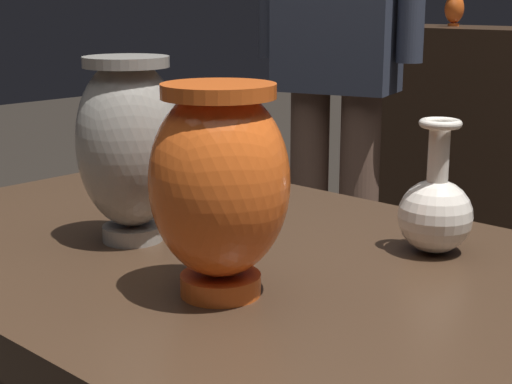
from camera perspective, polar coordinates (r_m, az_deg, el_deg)
name	(u,v)px	position (r m, az deg, el deg)	size (l,w,h in m)	color
vase_centerpiece	(219,182)	(0.79, -2.73, 0.73)	(0.14, 0.14, 0.22)	#E55B1E
vase_tall_behind	(129,143)	(0.98, -9.25, 3.54)	(0.13, 0.13, 0.23)	gray
vase_left_accent	(435,210)	(0.97, 12.98, -1.27)	(0.09, 0.09, 0.16)	silver
shelf_vase_far_left	(454,9)	(3.29, 14.29, 12.86)	(0.08, 0.08, 0.13)	#E55B1E
visitor_near_left	(338,27)	(2.15, 5.98, 11.89)	(0.45, 0.26, 1.73)	brown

